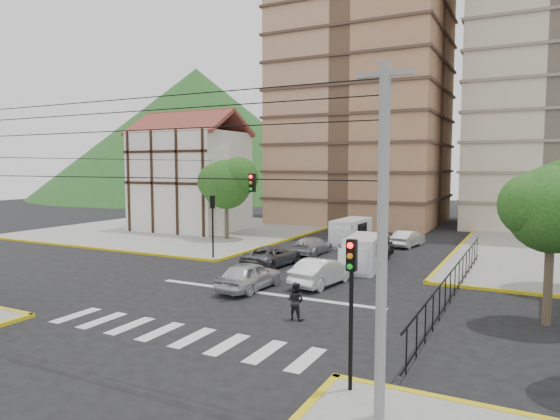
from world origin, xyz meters
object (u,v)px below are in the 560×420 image
Objects in this scene: traffic_light_nw at (213,216)px; car_silver_front_left at (249,276)px; van_right_lane at (363,254)px; pedestrian_crosswalk at (295,301)px; traffic_light_se at (351,289)px; car_white_front_right at (322,272)px; van_left_lane at (350,233)px.

car_silver_front_left is (6.71, -6.30, -2.34)m from traffic_light_nw.
pedestrian_crosswalk is at bearing -94.12° from van_right_lane.
traffic_light_se and traffic_light_nw have the same top height.
van_right_lane is 1.11× the size of car_silver_front_left.
van_right_lane reaches higher than car_silver_front_left.
traffic_light_se is 1.00× the size of traffic_light_nw.
traffic_light_se is 13.57m from car_white_front_right.
traffic_light_se reaches higher than car_white_front_right.
van_right_lane is 0.99× the size of van_left_lane.
car_white_front_right is (9.78, -3.57, -2.35)m from traffic_light_nw.
pedestrian_crosswalk is (11.15, -9.91, -2.29)m from traffic_light_nw.
van_left_lane is at bearing 106.82° from van_right_lane.
pedestrian_crosswalk is (4.44, -3.61, 0.05)m from car_silver_front_left.
van_left_lane reaches higher than pedestrian_crosswalk.
traffic_light_nw reaches higher than car_white_front_right.
traffic_light_se reaches higher than car_silver_front_left.
car_silver_front_left reaches higher than car_white_front_right.
traffic_light_se is 0.95× the size of car_white_front_right.
car_white_front_right is 2.82× the size of pedestrian_crosswalk.
pedestrian_crosswalk is (-4.45, 5.69, -2.29)m from traffic_light_se.
traffic_light_se is at bearing -45.00° from traffic_light_nw.
car_silver_front_left is at bearing -123.88° from van_right_lane.
car_white_front_right is at bearing -135.64° from car_silver_front_left.
van_left_lane is 16.43m from car_silver_front_left.
traffic_light_nw reaches higher than car_silver_front_left.
traffic_light_se is 13.07m from car_silver_front_left.
van_left_lane reaches higher than van_right_lane.
van_left_lane is (-8.94, 25.72, -2.03)m from traffic_light_se.
traffic_light_nw is 12.29m from van_left_lane.
traffic_light_nw is 0.88× the size of van_right_lane.
traffic_light_nw is at bearing 135.00° from traffic_light_se.
traffic_light_nw is 0.95× the size of car_white_front_right.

